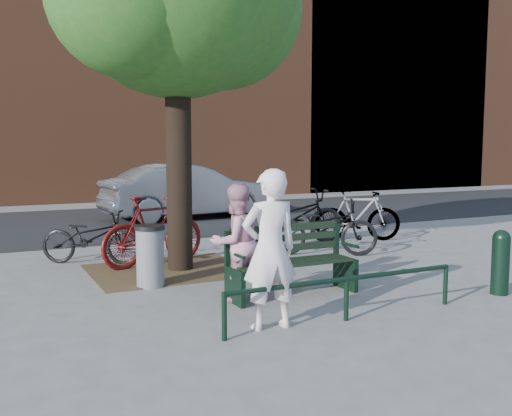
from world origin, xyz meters
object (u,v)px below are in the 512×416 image
person_left (270,249)px  bollard (501,260)px  parked_car (187,191)px  park_bench (290,259)px  litter_bin (150,256)px  person_right (236,242)px  bicycle_c (294,217)px

person_left → bollard: size_ratio=1.99×
bollard → parked_car: parked_car is taller
park_bench → litter_bin: size_ratio=2.00×
park_bench → bollard: 2.80m
person_right → bollard: (3.27, -1.30, -0.28)m
park_bench → person_right: 0.81m
person_left → person_right: 1.21m
park_bench → bollard: bearing=-26.1°
person_left → litter_bin: bearing=-71.6°
bicycle_c → parked_car: (-0.56, 4.81, 0.19)m
litter_bin → person_right: bearing=-56.5°
person_left → parked_car: person_left is taller
bicycle_c → parked_car: bearing=12.9°
bollard → park_bench: bearing=153.9°
park_bench → bicycle_c: size_ratio=0.82×
park_bench → person_right: size_ratio=1.16×
person_right → bicycle_c: bearing=-140.2°
parked_car → litter_bin: bearing=152.2°
person_right → parked_car: 8.46m
person_right → bollard: bearing=148.2°
person_left → bicycle_c: person_left is taller
litter_bin → bicycle_c: size_ratio=0.41×
litter_bin → parked_car: 7.61m
bicycle_c → person_right: bearing=146.2°
bollard → litter_bin: size_ratio=1.00×
person_left → litter_bin: person_left is taller
bollard → bicycle_c: bicycle_c is taller
person_right → bicycle_c: size_ratio=0.71×
person_right → litter_bin: 1.45m
litter_bin → parked_car: (3.04, 6.97, 0.31)m
bollard → parked_car: size_ratio=0.19×
bollard → bicycle_c: 4.67m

